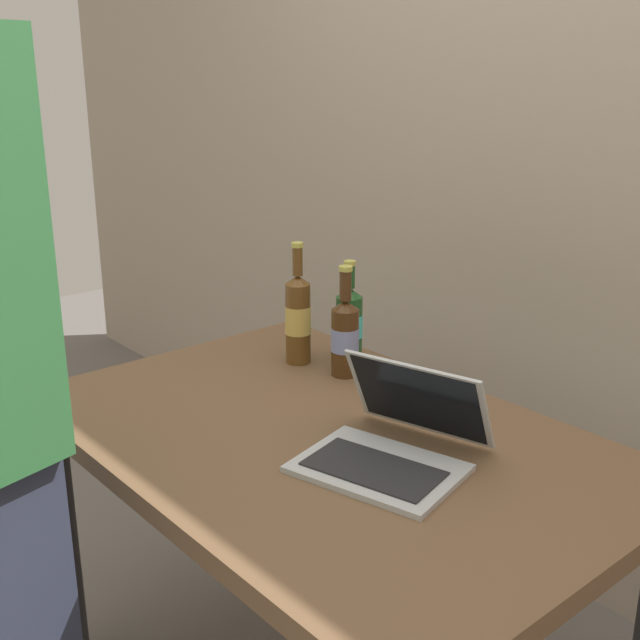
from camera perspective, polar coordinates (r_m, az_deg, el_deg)
The scene contains 6 objects.
desk at distance 1.79m, azimuth 0.33°, elevation -11.64°, with size 1.32×0.87×0.77m.
laptop at distance 1.60m, azimuth 5.28°, elevation -8.70°, with size 0.38×0.38×0.19m.
beer_bottle_dark at distance 2.08m, azimuth -1.59°, elevation 0.23°, with size 0.07×0.07×0.32m.
beer_bottle_brown at distance 2.00m, azimuth 1.81°, elevation -1.08°, with size 0.07×0.07×0.29m.
beer_bottle_amber at distance 2.10m, azimuth 2.10°, elevation -0.17°, with size 0.07×0.07×0.27m.
back_wall at distance 2.31m, azimuth 18.90°, elevation 11.30°, with size 6.00×0.10×2.60m, color tan.
Camera 1 is at (1.17, -1.02, 1.52)m, focal length 44.52 mm.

